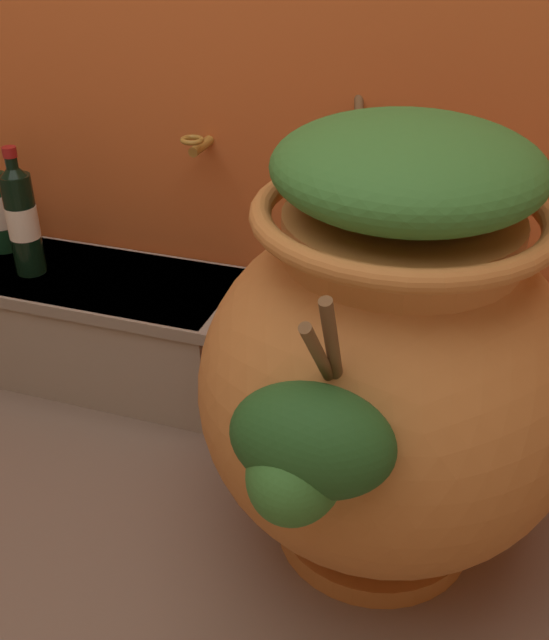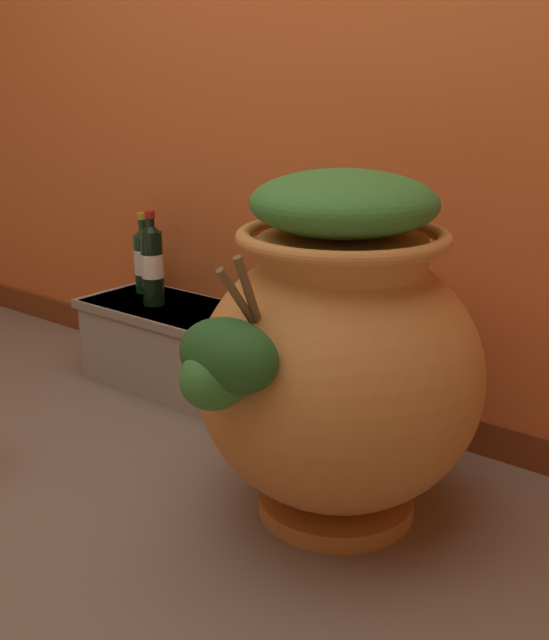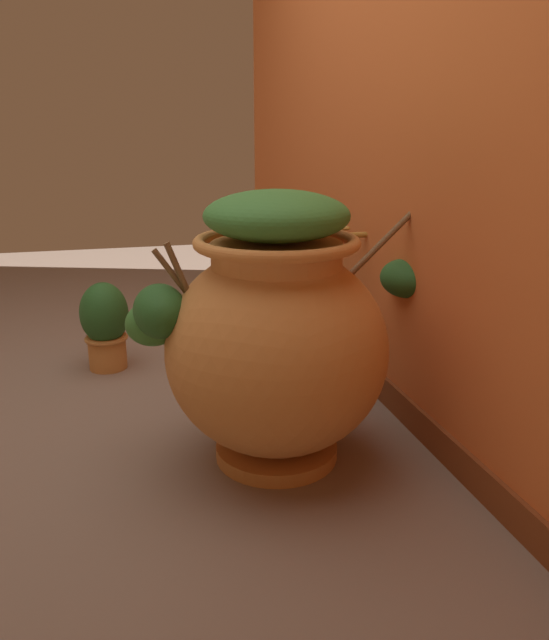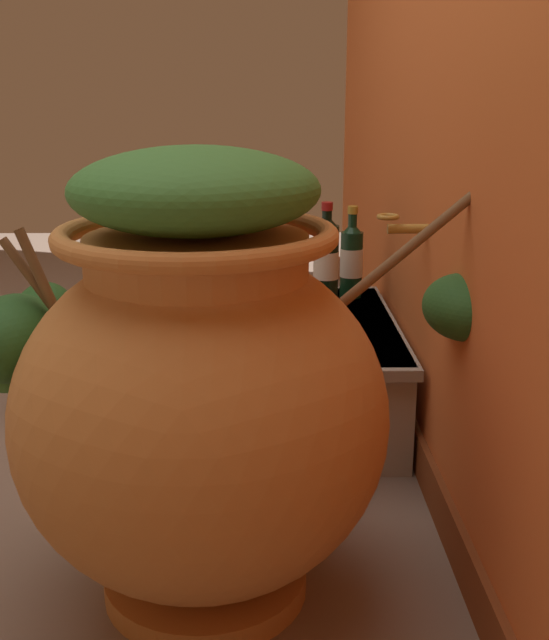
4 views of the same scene
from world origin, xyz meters
The scene contains 3 objects.
terracotta_urn centered at (0.44, 0.58, 0.42)m, with size 0.69×1.07×0.86m.
stone_ledge centered at (-0.41, 0.91, 0.16)m, with size 0.83×0.34×0.30m.
wine_bottle_left centered at (-0.54, 0.89, 0.45)m, with size 0.08×0.08×0.33m.
Camera 1 is at (0.59, -0.52, 1.17)m, focal length 41.26 mm.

